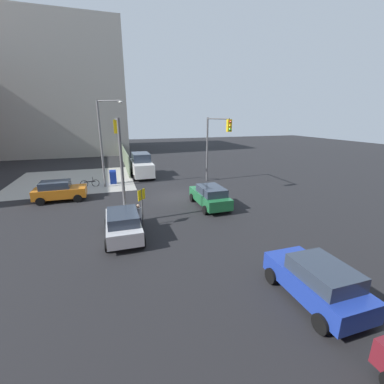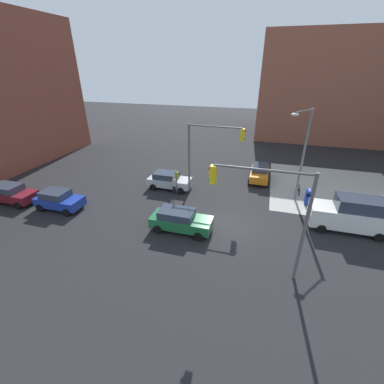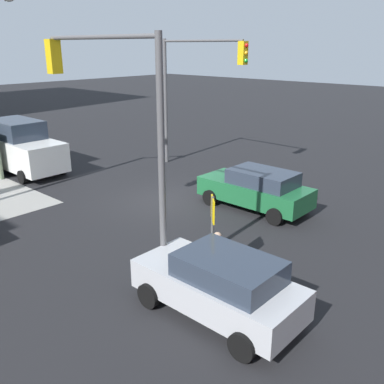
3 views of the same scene
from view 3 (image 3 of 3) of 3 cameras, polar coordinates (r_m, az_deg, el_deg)
name	(u,v)px [view 3 (image 3 of 3)]	position (r m, az deg, el deg)	size (l,w,h in m)	color
ground_plane	(166,201)	(17.94, -3.49, -1.18)	(120.00, 120.00, 0.00)	black
traffic_signal_nw_corner	(113,107)	(12.01, -10.55, 11.13)	(4.96, 0.36, 6.50)	#59595B
traffic_signal_se_corner	(194,78)	(21.87, 0.22, 14.90)	(5.30, 0.36, 6.50)	#59595B
warning_sign_two_way	(212,224)	(11.52, 2.75, -4.23)	(0.48, 0.48, 2.40)	#4C4C4C
sedan_green	(256,189)	(16.98, 8.59, 0.46)	(4.47, 2.02, 1.62)	#1E6638
hatchback_silver	(220,284)	(10.33, 3.71, -12.15)	(4.16, 2.02, 1.62)	#B7BABF
van_white_delivery	(21,147)	(23.48, -21.84, 5.59)	(5.40, 2.32, 2.62)	white
pedestrian_crossing	(217,259)	(11.45, 3.36, -8.90)	(0.36, 0.36, 1.60)	#B2B2B7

